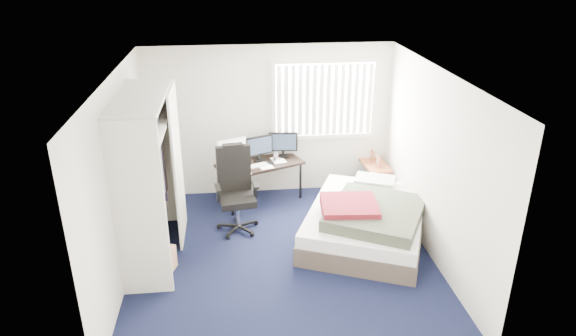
% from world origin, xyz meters
% --- Properties ---
extents(ground, '(4.20, 4.20, 0.00)m').
position_xyz_m(ground, '(0.00, 0.00, 0.00)').
color(ground, black).
rests_on(ground, ground).
extents(room_shell, '(4.20, 4.20, 4.20)m').
position_xyz_m(room_shell, '(0.00, 0.00, 1.51)').
color(room_shell, silver).
rests_on(room_shell, ground).
extents(window_assembly, '(1.72, 0.09, 1.32)m').
position_xyz_m(window_assembly, '(0.90, 2.04, 1.60)').
color(window_assembly, white).
rests_on(window_assembly, ground).
extents(closet, '(0.64, 1.84, 2.22)m').
position_xyz_m(closet, '(-1.67, 0.27, 1.35)').
color(closet, beige).
rests_on(closet, ground).
extents(desk, '(1.49, 1.10, 1.13)m').
position_xyz_m(desk, '(-0.20, 1.76, 0.71)').
color(desk, black).
rests_on(desk, ground).
extents(office_chair, '(0.67, 0.67, 1.28)m').
position_xyz_m(office_chair, '(-0.59, 0.88, 0.49)').
color(office_chair, black).
rests_on(office_chair, ground).
extents(footstool, '(0.37, 0.34, 0.25)m').
position_xyz_m(footstool, '(-0.59, 1.58, 0.19)').
color(footstool, white).
rests_on(footstool, ground).
extents(nightstand, '(0.44, 0.80, 0.71)m').
position_xyz_m(nightstand, '(1.75, 1.85, 0.46)').
color(nightstand, brown).
rests_on(nightstand, ground).
extents(bed, '(2.28, 2.56, 0.69)m').
position_xyz_m(bed, '(1.25, 0.35, 0.29)').
color(bed, '#473B33').
rests_on(bed, ground).
extents(pine_box, '(0.50, 0.43, 0.32)m').
position_xyz_m(pine_box, '(-1.65, -0.14, 0.16)').
color(pine_box, tan).
rests_on(pine_box, ground).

